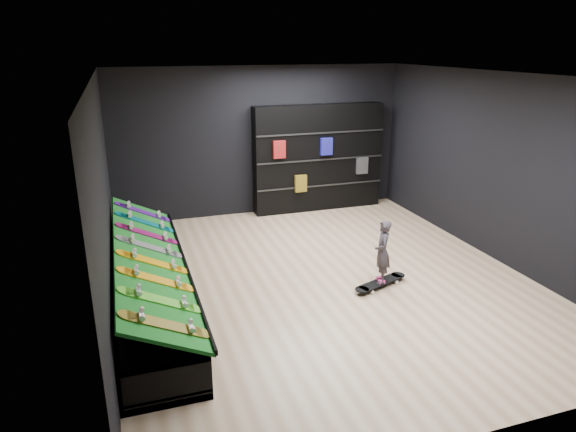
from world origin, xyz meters
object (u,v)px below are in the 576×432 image
object	(u,v)px
display_rack	(150,288)
back_shelving	(318,158)
floor_skateboard	(380,284)
child	(382,264)

from	to	relation	value
display_rack	back_shelving	xyz separation A→B (m)	(3.75, 3.32, 0.86)
floor_skateboard	child	bearing A→B (deg)	0.00
display_rack	back_shelving	distance (m)	5.08
floor_skateboard	back_shelving	bearing A→B (deg)	62.67
display_rack	floor_skateboard	distance (m)	3.30
floor_skateboard	child	distance (m)	0.33
floor_skateboard	child	size ratio (longest dim) A/B	1.73
display_rack	back_shelving	bearing A→B (deg)	41.52
display_rack	floor_skateboard	world-z (taller)	display_rack
display_rack	floor_skateboard	xyz separation A→B (m)	(3.25, -0.52, -0.21)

